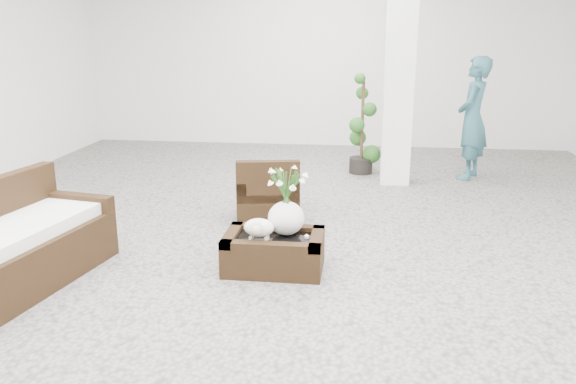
# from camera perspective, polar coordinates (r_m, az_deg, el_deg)

# --- Properties ---
(ground) EXTENTS (11.00, 11.00, 0.00)m
(ground) POSITION_cam_1_polar(r_m,az_deg,el_deg) (5.93, 0.12, -5.52)
(ground) COLOR gray
(ground) RESTS_ON ground
(column) EXTENTS (0.40, 0.40, 3.50)m
(column) POSITION_cam_1_polar(r_m,az_deg,el_deg) (8.31, 11.02, 12.71)
(column) COLOR white
(column) RESTS_ON ground
(coffee_table) EXTENTS (0.90, 0.60, 0.31)m
(coffee_table) POSITION_cam_1_polar(r_m,az_deg,el_deg) (5.37, -1.39, -6.06)
(coffee_table) COLOR #34200F
(coffee_table) RESTS_ON ground
(sheep_figurine) EXTENTS (0.28, 0.23, 0.21)m
(sheep_figurine) POSITION_cam_1_polar(r_m,az_deg,el_deg) (5.20, -2.88, -3.73)
(sheep_figurine) COLOR white
(sheep_figurine) RESTS_ON coffee_table
(planter_narcissus) EXTENTS (0.44, 0.44, 0.80)m
(planter_narcissus) POSITION_cam_1_polar(r_m,az_deg,el_deg) (5.27, -0.19, -0.08)
(planter_narcissus) COLOR white
(planter_narcissus) RESTS_ON coffee_table
(tealight) EXTENTS (0.04, 0.04, 0.03)m
(tealight) POSITION_cam_1_polar(r_m,az_deg,el_deg) (5.29, 1.86, -4.41)
(tealight) COLOR white
(tealight) RESTS_ON coffee_table
(armchair) EXTENTS (0.82, 0.80, 0.76)m
(armchair) POSITION_cam_1_polar(r_m,az_deg,el_deg) (6.73, -2.05, 0.47)
(armchair) COLOR #34200F
(armchair) RESTS_ON ground
(loveseat) EXTENTS (1.08, 1.77, 0.88)m
(loveseat) POSITION_cam_1_polar(r_m,az_deg,el_deg) (5.52, -24.89, -3.80)
(loveseat) COLOR #34200F
(loveseat) RESTS_ON ground
(topiary) EXTENTS (0.40, 0.40, 1.50)m
(topiary) POSITION_cam_1_polar(r_m,az_deg,el_deg) (8.91, 7.34, 6.59)
(topiary) COLOR #204C18
(topiary) RESTS_ON ground
(shopper) EXTENTS (0.65, 0.77, 1.79)m
(shopper) POSITION_cam_1_polar(r_m,az_deg,el_deg) (8.92, 17.77, 6.93)
(shopper) COLOR #2E5C67
(shopper) RESTS_ON ground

